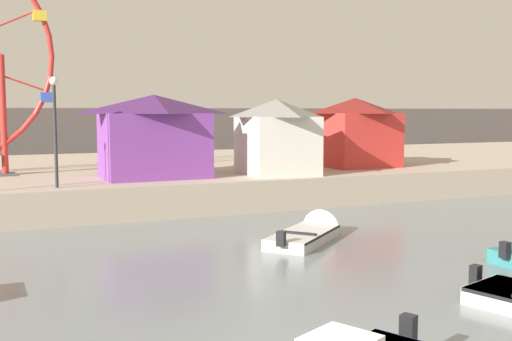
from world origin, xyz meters
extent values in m
cube|color=tan|center=(0.00, 25.05, 0.66)|extent=(110.00, 19.51, 1.32)
cube|color=#564C47|center=(0.00, 48.58, 2.20)|extent=(140.00, 3.00, 4.40)
cube|color=black|center=(5.37, 3.22, 0.47)|extent=(0.29, 0.26, 0.44)
cube|color=black|center=(1.60, 0.75, 0.63)|extent=(0.28, 0.30, 0.44)
cube|color=black|center=(7.79, 4.72, 0.50)|extent=(0.21, 0.25, 0.44)
cube|color=silver|center=(4.41, 9.65, 0.18)|extent=(3.40, 3.19, 0.36)
cube|color=black|center=(4.41, 9.65, 0.32)|extent=(3.39, 3.18, 0.08)
cone|color=silver|center=(6.00, 11.01, 0.18)|extent=(1.53, 1.57, 1.29)
cube|color=black|center=(3.08, 8.50, 0.47)|extent=(0.31, 0.31, 0.44)
cube|color=black|center=(4.09, 9.38, 0.39)|extent=(0.87, 0.98, 0.06)
cube|color=#3356B7|center=(-2.11, 21.83, 4.76)|extent=(0.56, 0.48, 0.44)
cube|color=yellow|center=(-2.31, 21.83, 8.32)|extent=(0.56, 0.48, 0.44)
cylinder|color=red|center=(-3.95, 21.83, 3.95)|extent=(0.28, 0.28, 5.27)
cube|color=red|center=(12.63, 19.46, 2.68)|extent=(3.60, 3.61, 2.71)
pyramid|color=maroon|center=(12.63, 19.46, 4.41)|extent=(3.96, 3.97, 0.80)
cube|color=silver|center=(7.29, 17.60, 2.61)|extent=(3.21, 3.81, 2.58)
pyramid|color=gray|center=(7.29, 17.60, 4.28)|extent=(3.53, 4.19, 0.80)
cube|color=purple|center=(1.86, 18.24, 2.68)|extent=(4.32, 2.93, 2.73)
pyramid|color=#462156|center=(1.86, 18.24, 4.43)|extent=(4.75, 3.22, 0.80)
cylinder|color=#2D2D33|center=(-2.32, 16.34, 3.21)|extent=(0.12, 0.12, 3.78)
sphere|color=#F2EACC|center=(-2.32, 16.34, 5.23)|extent=(0.32, 0.32, 0.32)
camera|label=1|loc=(-4.53, -7.05, 4.15)|focal=42.68mm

